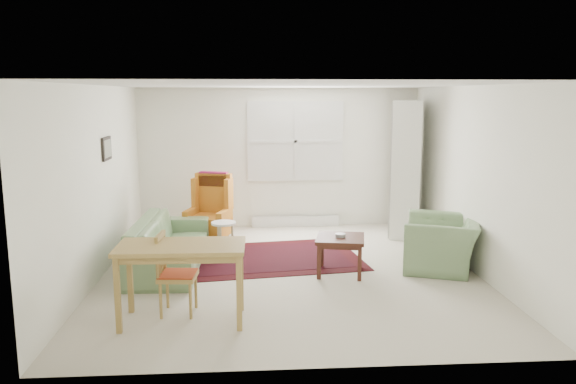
{
  "coord_description": "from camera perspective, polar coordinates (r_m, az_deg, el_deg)",
  "views": [
    {
      "loc": [
        -0.53,
        -7.32,
        2.38
      ],
      "look_at": [
        0.0,
        0.3,
        1.05
      ],
      "focal_mm": 35.0,
      "sensor_mm": 36.0,
      "label": 1
    }
  ],
  "objects": [
    {
      "name": "stool",
      "position": [
        8.55,
        -6.54,
        -4.63
      ],
      "size": [
        0.43,
        0.43,
        0.49
      ],
      "primitive_type": null,
      "rotation": [
        0.0,
        0.0,
        0.19
      ],
      "color": "white",
      "rests_on": "ground"
    },
    {
      "name": "desk_chair",
      "position": [
        6.29,
        -11.12,
        -8.16
      ],
      "size": [
        0.43,
        0.43,
        0.9
      ],
      "primitive_type": null,
      "rotation": [
        0.0,
        0.0,
        1.49
      ],
      "color": "#AA8944",
      "rests_on": "ground"
    },
    {
      "name": "room",
      "position": [
        7.63,
        0.19,
        1.41
      ],
      "size": [
        5.04,
        5.54,
        2.51
      ],
      "color": "beige",
      "rests_on": "ground"
    },
    {
      "name": "wingback_chair",
      "position": [
        9.21,
        -8.11,
        -1.62
      ],
      "size": [
        0.81,
        0.84,
        1.12
      ],
      "primitive_type": null,
      "rotation": [
        0.0,
        0.0,
        -0.28
      ],
      "color": "#C5731E",
      "rests_on": "ground"
    },
    {
      "name": "armchair",
      "position": [
        8.03,
        15.33,
        -4.57
      ],
      "size": [
        1.27,
        1.35,
        0.85
      ],
      "primitive_type": "imported",
      "rotation": [
        0.0,
        0.0,
        -1.91
      ],
      "color": "#6C8D5E",
      "rests_on": "ground"
    },
    {
      "name": "desk",
      "position": [
        6.09,
        -10.69,
        -9.09
      ],
      "size": [
        1.34,
        0.68,
        0.84
      ],
      "primitive_type": null,
      "rotation": [
        0.0,
        0.0,
        -0.02
      ],
      "color": "#AA8944",
      "rests_on": "ground"
    },
    {
      "name": "cabinet",
      "position": [
        9.69,
        11.82,
        2.32
      ],
      "size": [
        0.7,
        1.0,
        2.28
      ],
      "primitive_type": null,
      "rotation": [
        0.0,
        0.0,
        -0.26
      ],
      "color": "white",
      "rests_on": "ground"
    },
    {
      "name": "coffee_table",
      "position": [
        7.59,
        5.31,
        -6.41
      ],
      "size": [
        0.74,
        0.74,
        0.51
      ],
      "primitive_type": null,
      "rotation": [
        0.0,
        0.0,
        -0.2
      ],
      "color": "#3F1D13",
      "rests_on": "ground"
    },
    {
      "name": "rug",
      "position": [
        8.31,
        -2.52,
        -6.67
      ],
      "size": [
        3.0,
        2.15,
        0.03
      ],
      "primitive_type": null,
      "rotation": [
        0.0,
        0.0,
        0.13
      ],
      "color": "black",
      "rests_on": "ground"
    },
    {
      "name": "sofa",
      "position": [
        8.02,
        -11.97,
        -4.19
      ],
      "size": [
        0.95,
        2.31,
        0.92
      ],
      "primitive_type": "imported",
      "rotation": [
        0.0,
        0.0,
        1.54
      ],
      "color": "#6C8D5E",
      "rests_on": "ground"
    }
  ]
}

